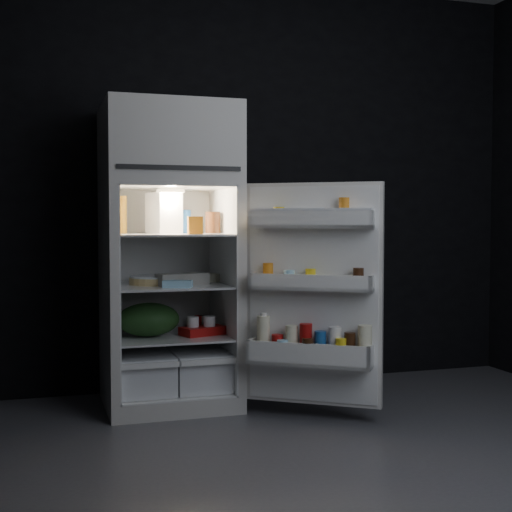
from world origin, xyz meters
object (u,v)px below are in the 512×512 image
object	(u,v)px
egg_carton	(182,279)
milk_jug	(164,213)
fridge_door	(313,298)
yogurt_tray	(203,331)
refrigerator	(168,245)

from	to	relation	value
egg_carton	milk_jug	bearing A→B (deg)	108.03
fridge_door	milk_jug	distance (m)	1.04
egg_carton	yogurt_tray	world-z (taller)	egg_carton
refrigerator	yogurt_tray	size ratio (longest dim) A/B	6.93
milk_jug	egg_carton	size ratio (longest dim) A/B	0.80
milk_jug	yogurt_tray	size ratio (longest dim) A/B	0.93
milk_jug	refrigerator	bearing A→B (deg)	-26.27
refrigerator	milk_jug	xyz separation A→B (m)	(-0.02, 0.00, 0.19)
refrigerator	fridge_door	world-z (taller)	refrigerator
refrigerator	yogurt_tray	distance (m)	0.55
fridge_door	yogurt_tray	size ratio (longest dim) A/B	4.75
milk_jug	yogurt_tray	xyz separation A→B (m)	(0.21, -0.11, -0.69)
refrigerator	egg_carton	size ratio (longest dim) A/B	5.95
fridge_door	yogurt_tray	world-z (taller)	fridge_door
fridge_door	yogurt_tray	distance (m)	0.73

